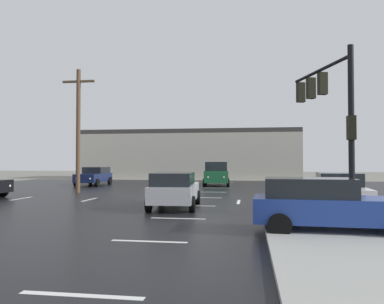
# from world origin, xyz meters

# --- Properties ---
(ground_plane) EXTENTS (120.00, 120.00, 0.00)m
(ground_plane) POSITION_xyz_m (0.00, 0.00, 0.00)
(ground_plane) COLOR slate
(road_asphalt) EXTENTS (44.00, 44.00, 0.02)m
(road_asphalt) POSITION_xyz_m (0.00, 0.00, 0.01)
(road_asphalt) COLOR black
(road_asphalt) RESTS_ON ground_plane
(snow_strip_curbside) EXTENTS (4.00, 1.60, 0.06)m
(snow_strip_curbside) POSITION_xyz_m (5.00, -4.00, 0.17)
(snow_strip_curbside) COLOR white
(snow_strip_curbside) RESTS_ON sidewalk_corner
(lane_markings) EXTENTS (36.15, 36.15, 0.01)m
(lane_markings) POSITION_xyz_m (1.20, -1.38, 0.02)
(lane_markings) COLOR silver
(lane_markings) RESTS_ON road_asphalt
(traffic_signal_mast) EXTENTS (1.65, 4.72, 6.31)m
(traffic_signal_mast) POSITION_xyz_m (5.86, -3.23, 4.46)
(traffic_signal_mast) COLOR black
(traffic_signal_mast) RESTS_ON sidewalk_corner
(fire_hydrant) EXTENTS (0.48, 0.26, 0.79)m
(fire_hydrant) POSITION_xyz_m (6.26, -7.06, 0.54)
(fire_hydrant) COLOR red
(fire_hydrant) RESTS_ON sidewalk_corner
(strip_building_background) EXTENTS (25.44, 8.00, 5.81)m
(strip_building_background) POSITION_xyz_m (-4.48, 26.71, 2.90)
(strip_building_background) COLOR beige
(strip_building_background) RESTS_ON ground_plane
(sedan_white) EXTENTS (2.32, 4.65, 1.58)m
(sedan_white) POSITION_xyz_m (6.30, -2.91, 0.85)
(sedan_white) COLOR white
(sedan_white) RESTS_ON road_asphalt
(sedan_navy) EXTENTS (2.12, 4.58, 1.58)m
(sedan_navy) POSITION_xyz_m (-10.74, 11.81, 0.85)
(sedan_navy) COLOR #141E47
(sedan_navy) RESTS_ON road_asphalt
(sedan_silver) EXTENTS (2.25, 4.62, 1.58)m
(sedan_silver) POSITION_xyz_m (-0.73, -2.94, 0.85)
(sedan_silver) COLOR #B7BABF
(sedan_silver) RESTS_ON road_asphalt
(sedan_blue) EXTENTS (4.61, 2.20, 1.58)m
(sedan_blue) POSITION_xyz_m (4.76, -8.16, 0.85)
(sedan_blue) COLOR navy
(sedan_blue) RESTS_ON road_asphalt
(suv_green) EXTENTS (2.46, 4.95, 2.03)m
(suv_green) POSITION_xyz_m (-0.27, 13.05, 1.09)
(suv_green) COLOR #195933
(suv_green) RESTS_ON road_asphalt
(utility_pole_far) EXTENTS (2.20, 0.28, 8.18)m
(utility_pole_far) POSITION_xyz_m (-8.62, 4.10, 4.30)
(utility_pole_far) COLOR brown
(utility_pole_far) RESTS_ON ground_plane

